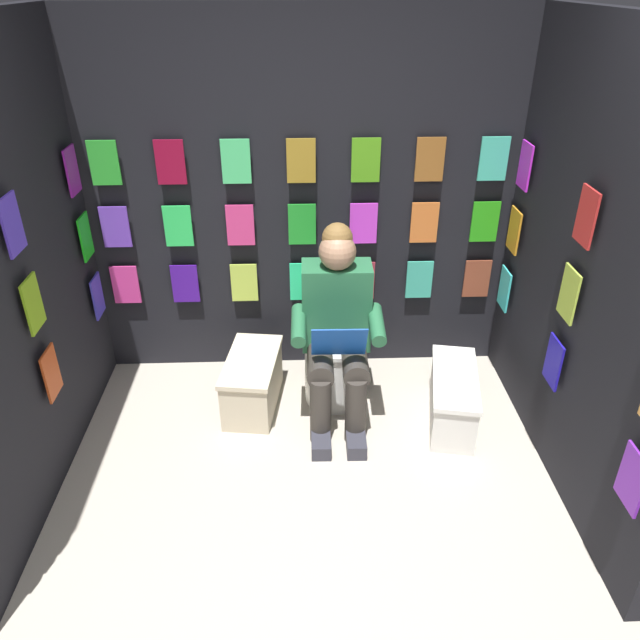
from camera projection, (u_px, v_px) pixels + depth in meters
ground_plane at (312, 633)px, 2.53m from camera, size 30.00×30.00×0.00m
display_wall_back at (302, 204)px, 3.79m from camera, size 2.73×0.14×2.26m
display_wall_left at (590, 275)px, 2.91m from camera, size 0.14×2.05×2.26m
display_wall_right at (9, 285)px, 2.81m from camera, size 0.14×2.05×2.26m
toilet at (335, 347)px, 3.84m from camera, size 0.41×0.56×0.77m
person_reading at (337, 328)px, 3.51m from camera, size 0.53×0.69×1.19m
comic_longbox_near at (253, 382)px, 3.79m from camera, size 0.38×0.63×0.34m
comic_longbox_far at (453, 398)px, 3.66m from camera, size 0.38×0.70×0.32m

